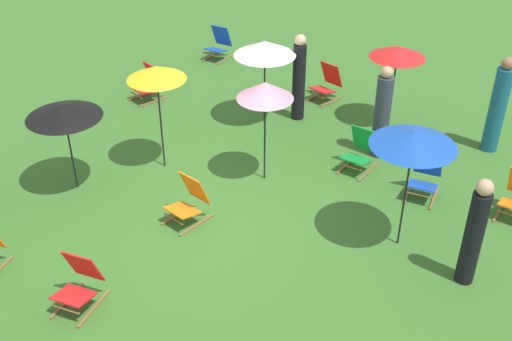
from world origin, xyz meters
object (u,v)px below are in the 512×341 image
(deckchair_6, at_px, (189,201))
(person_2, at_px, (382,114))
(umbrella_1, at_px, (64,111))
(person_0, at_px, (498,107))
(umbrella_0, at_px, (414,138))
(person_3, at_px, (299,79))
(deckchair_3, at_px, (360,151))
(umbrella_5, at_px, (265,48))
(person_1, at_px, (474,234))
(deckchair_2, at_px, (425,176))
(umbrella_3, at_px, (156,73))
(umbrella_4, at_px, (265,91))
(umbrella_2, at_px, (398,52))
(deckchair_0, at_px, (149,84))
(deckchair_1, at_px, (79,283))
(deckchair_5, at_px, (327,84))
(deckchair_7, at_px, (219,44))

(deckchair_6, distance_m, person_2, 4.06)
(umbrella_1, relative_size, person_0, 0.86)
(umbrella_0, relative_size, person_3, 1.09)
(deckchair_3, distance_m, umbrella_5, 2.84)
(deckchair_6, relative_size, person_1, 0.48)
(deckchair_2, relative_size, umbrella_1, 0.51)
(umbrella_3, height_order, umbrella_5, umbrella_3)
(umbrella_0, xyz_separation_m, umbrella_4, (-2.76, 0.43, -0.14))
(person_3, bearing_deg, umbrella_1, -150.02)
(umbrella_2, bearing_deg, deckchair_3, -83.75)
(umbrella_2, height_order, umbrella_3, umbrella_3)
(deckchair_0, relative_size, deckchair_2, 1.03)
(deckchair_1, distance_m, person_2, 6.26)
(person_2, bearing_deg, umbrella_4, -175.39)
(deckchair_6, distance_m, umbrella_3, 2.34)
(deckchair_2, bearing_deg, umbrella_2, 116.77)
(person_1, bearing_deg, deckchair_6, -96.72)
(deckchair_0, xyz_separation_m, umbrella_2, (5.00, 1.83, 1.24))
(deckchair_5, xyz_separation_m, umbrella_3, (-1.22, -4.19, 1.51))
(deckchair_7, distance_m, umbrella_3, 5.50)
(deckchair_2, distance_m, person_0, 2.34)
(deckchair_3, distance_m, deckchair_5, 2.95)
(deckchair_1, height_order, deckchair_3, same)
(deckchair_7, xyz_separation_m, umbrella_2, (5.10, -0.96, 1.24))
(deckchair_5, height_order, person_3, person_3)
(person_0, distance_m, person_2, 2.23)
(umbrella_0, xyz_separation_m, umbrella_1, (-5.40, -1.65, -0.37))
(deckchair_2, xyz_separation_m, deckchair_3, (-1.31, 0.17, 0.00))
(umbrella_0, height_order, person_2, umbrella_0)
(deckchair_6, relative_size, umbrella_5, 0.47)
(umbrella_2, distance_m, person_2, 1.50)
(umbrella_5, bearing_deg, umbrella_3, -104.23)
(deckchair_7, height_order, umbrella_1, umbrella_1)
(deckchair_6, bearing_deg, deckchair_1, -82.90)
(umbrella_1, bearing_deg, umbrella_2, 54.64)
(deckchair_7, relative_size, person_0, 0.44)
(deckchair_2, distance_m, person_1, 2.25)
(person_1, distance_m, person_3, 5.50)
(deckchair_6, bearing_deg, person_3, 102.83)
(deckchair_3, relative_size, umbrella_0, 0.41)
(deckchair_2, relative_size, deckchair_3, 1.00)
(person_2, relative_size, person_3, 0.98)
(umbrella_3, distance_m, umbrella_5, 2.59)
(person_0, relative_size, person_3, 1.03)
(deckchair_5, bearing_deg, person_3, -82.60)
(deckchair_1, xyz_separation_m, umbrella_0, (3.19, 3.64, 1.53))
(deckchair_0, height_order, umbrella_4, umbrella_4)
(deckchair_5, bearing_deg, umbrella_5, -97.62)
(umbrella_1, height_order, person_3, person_3)
(umbrella_5, xyz_separation_m, person_0, (4.31, 1.45, -0.73))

